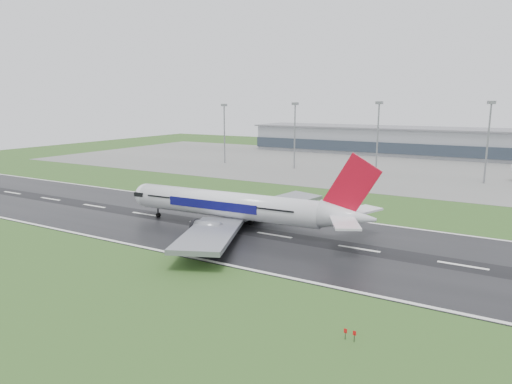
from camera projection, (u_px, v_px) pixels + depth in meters
The scene contains 9 objects.
ground at pixel (359, 249), 95.98m from camera, with size 520.00×520.00×0.00m, color #294D1C.
runway at pixel (359, 249), 95.97m from camera, with size 400.00×45.00×0.10m, color black.
apron at pixel (447, 172), 202.15m from camera, with size 400.00×130.00×0.08m, color slate.
terminal at pixel (464, 144), 251.67m from camera, with size 240.00×36.00×15.00m, color gray.
main_airliner at pixel (242, 190), 109.13m from camera, with size 64.02×60.97×18.90m, color silver, non-canonical shape.
floodmast_0 at pixel (224, 135), 227.69m from camera, with size 0.64×0.64×28.06m, color gray.
floodmast_1 at pixel (295, 137), 208.75m from camera, with size 0.64×0.64×28.79m, color gray.
floodmast_2 at pixel (377, 140), 190.12m from camera, with size 0.64×0.64×29.26m, color gray.
floodmast_3 at pixel (487, 144), 169.97m from camera, with size 0.64×0.64×29.41m, color gray.
Camera 1 is at (27.30, -90.31, 30.31)m, focal length 32.21 mm.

